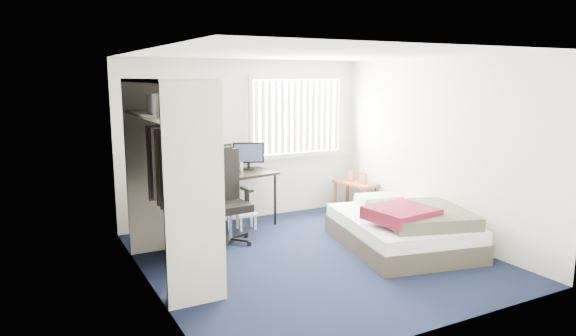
% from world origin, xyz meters
% --- Properties ---
extents(ground, '(4.20, 4.20, 0.00)m').
position_xyz_m(ground, '(0.00, 0.00, 0.00)').
color(ground, black).
rests_on(ground, ground).
extents(room_shell, '(4.20, 4.20, 4.20)m').
position_xyz_m(room_shell, '(0.00, 0.00, 1.51)').
color(room_shell, silver).
rests_on(room_shell, ground).
extents(window_assembly, '(1.72, 0.09, 1.32)m').
position_xyz_m(window_assembly, '(0.90, 2.04, 1.60)').
color(window_assembly, white).
rests_on(window_assembly, ground).
extents(closet, '(0.64, 1.84, 2.22)m').
position_xyz_m(closet, '(-1.67, 0.27, 1.35)').
color(closet, beige).
rests_on(closet, ground).
extents(desk, '(1.78, 1.06, 1.28)m').
position_xyz_m(desk, '(-0.59, 1.75, 0.84)').
color(desk, black).
rests_on(desk, ground).
extents(office_chair, '(0.64, 0.64, 1.29)m').
position_xyz_m(office_chair, '(-0.71, 1.14, 0.49)').
color(office_chair, black).
rests_on(office_chair, ground).
extents(footstool, '(0.32, 0.26, 0.25)m').
position_xyz_m(footstool, '(-0.25, 1.52, 0.19)').
color(footstool, white).
rests_on(footstool, ground).
extents(nightstand, '(0.49, 0.80, 0.69)m').
position_xyz_m(nightstand, '(1.75, 1.57, 0.45)').
color(nightstand, brown).
rests_on(nightstand, ground).
extents(bed, '(1.80, 2.17, 0.64)m').
position_xyz_m(bed, '(1.25, -0.21, 0.27)').
color(bed, '#3E372D').
rests_on(bed, ground).
extents(pine_box, '(0.40, 0.31, 0.29)m').
position_xyz_m(pine_box, '(-1.65, -0.40, 0.14)').
color(pine_box, tan).
rests_on(pine_box, ground).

